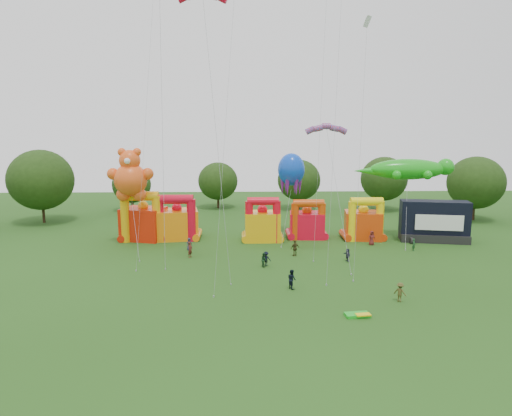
{
  "coord_description": "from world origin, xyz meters",
  "views": [
    {
      "loc": [
        -3.31,
        -33.47,
        14.93
      ],
      "look_at": [
        -1.7,
        18.0,
        6.26
      ],
      "focal_mm": 32.0,
      "sensor_mm": 36.0,
      "label": 1
    }
  ],
  "objects_px": {
    "stage_trailer": "(434,222)",
    "teddy_bear_kite": "(133,205)",
    "spectator_0": "(189,244)",
    "spectator_4": "(295,248)",
    "gecko_kite": "(407,193)",
    "bouncy_castle_2": "(262,224)",
    "octopus_kite": "(288,199)",
    "bouncy_castle_0": "(143,221)"
  },
  "relations": [
    {
      "from": "bouncy_castle_2",
      "to": "octopus_kite",
      "type": "xyz_separation_m",
      "value": [
        3.76,
        2.23,
        3.11
      ]
    },
    {
      "from": "spectator_0",
      "to": "gecko_kite",
      "type": "bearing_deg",
      "value": -14.95
    },
    {
      "from": "stage_trailer",
      "to": "spectator_0",
      "type": "distance_m",
      "value": 33.38
    },
    {
      "from": "teddy_bear_kite",
      "to": "gecko_kite",
      "type": "xyz_separation_m",
      "value": [
        36.45,
        3.34,
        0.98
      ]
    },
    {
      "from": "bouncy_castle_2",
      "to": "stage_trailer",
      "type": "height_order",
      "value": "bouncy_castle_2"
    },
    {
      "from": "bouncy_castle_2",
      "to": "spectator_4",
      "type": "relative_size",
      "value": 3.21
    },
    {
      "from": "teddy_bear_kite",
      "to": "spectator_0",
      "type": "height_order",
      "value": "teddy_bear_kite"
    },
    {
      "from": "stage_trailer",
      "to": "spectator_4",
      "type": "height_order",
      "value": "stage_trailer"
    },
    {
      "from": "gecko_kite",
      "to": "spectator_4",
      "type": "relative_size",
      "value": 7.31
    },
    {
      "from": "gecko_kite",
      "to": "spectator_4",
      "type": "xyz_separation_m",
      "value": [
        -16.18,
        -7.63,
        -5.63
      ]
    },
    {
      "from": "bouncy_castle_0",
      "to": "octopus_kite",
      "type": "distance_m",
      "value": 20.5
    },
    {
      "from": "octopus_kite",
      "to": "spectator_0",
      "type": "height_order",
      "value": "octopus_kite"
    },
    {
      "from": "bouncy_castle_2",
      "to": "spectator_0",
      "type": "height_order",
      "value": "bouncy_castle_2"
    },
    {
      "from": "bouncy_castle_2",
      "to": "teddy_bear_kite",
      "type": "height_order",
      "value": "teddy_bear_kite"
    },
    {
      "from": "bouncy_castle_0",
      "to": "spectator_0",
      "type": "bearing_deg",
      "value": -40.45
    },
    {
      "from": "teddy_bear_kite",
      "to": "octopus_kite",
      "type": "relative_size",
      "value": 1.08
    },
    {
      "from": "spectator_0",
      "to": "spectator_4",
      "type": "xyz_separation_m",
      "value": [
        13.14,
        -3.13,
        0.18
      ]
    },
    {
      "from": "spectator_0",
      "to": "spectator_4",
      "type": "relative_size",
      "value": 0.81
    },
    {
      "from": "octopus_kite",
      "to": "spectator_4",
      "type": "relative_size",
      "value": 6.12
    },
    {
      "from": "bouncy_castle_2",
      "to": "stage_trailer",
      "type": "bearing_deg",
      "value": -2.0
    },
    {
      "from": "octopus_kite",
      "to": "spectator_0",
      "type": "bearing_deg",
      "value": -152.14
    },
    {
      "from": "stage_trailer",
      "to": "gecko_kite",
      "type": "xyz_separation_m",
      "value": [
        -3.77,
        0.53,
        3.89
      ]
    },
    {
      "from": "gecko_kite",
      "to": "stage_trailer",
      "type": "bearing_deg",
      "value": -7.94
    },
    {
      "from": "gecko_kite",
      "to": "spectator_0",
      "type": "xyz_separation_m",
      "value": [
        -29.32,
        -4.5,
        -5.81
      ]
    },
    {
      "from": "stage_trailer",
      "to": "spectator_4",
      "type": "xyz_separation_m",
      "value": [
        -19.95,
        -7.11,
        -1.74
      ]
    },
    {
      "from": "stage_trailer",
      "to": "gecko_kite",
      "type": "relative_size",
      "value": 0.66
    },
    {
      "from": "teddy_bear_kite",
      "to": "stage_trailer",
      "type": "bearing_deg",
      "value": 4.0
    },
    {
      "from": "teddy_bear_kite",
      "to": "spectator_0",
      "type": "xyz_separation_m",
      "value": [
        7.13,
        -1.16,
        -4.83
      ]
    },
    {
      "from": "stage_trailer",
      "to": "spectator_4",
      "type": "bearing_deg",
      "value": -160.39
    },
    {
      "from": "bouncy_castle_2",
      "to": "gecko_kite",
      "type": "height_order",
      "value": "gecko_kite"
    },
    {
      "from": "spectator_0",
      "to": "spectator_4",
      "type": "bearing_deg",
      "value": -37.09
    },
    {
      "from": "gecko_kite",
      "to": "octopus_kite",
      "type": "height_order",
      "value": "octopus_kite"
    },
    {
      "from": "stage_trailer",
      "to": "gecko_kite",
      "type": "distance_m",
      "value": 5.44
    },
    {
      "from": "bouncy_castle_2",
      "to": "spectator_0",
      "type": "bearing_deg",
      "value": -153.3
    },
    {
      "from": "bouncy_castle_2",
      "to": "spectator_4",
      "type": "xyz_separation_m",
      "value": [
        3.59,
        -7.93,
        -1.41
      ]
    },
    {
      "from": "teddy_bear_kite",
      "to": "octopus_kite",
      "type": "distance_m",
      "value": 21.26
    },
    {
      "from": "spectator_4",
      "to": "octopus_kite",
      "type": "bearing_deg",
      "value": -117.43
    },
    {
      "from": "bouncy_castle_2",
      "to": "stage_trailer",
      "type": "xyz_separation_m",
      "value": [
        23.55,
        -0.82,
        0.33
      ]
    },
    {
      "from": "bouncy_castle_0",
      "to": "spectator_4",
      "type": "xyz_separation_m",
      "value": [
        20.11,
        -9.08,
        -1.67
      ]
    },
    {
      "from": "stage_trailer",
      "to": "octopus_kite",
      "type": "xyz_separation_m",
      "value": [
        -19.79,
        3.05,
        2.77
      ]
    },
    {
      "from": "stage_trailer",
      "to": "octopus_kite",
      "type": "relative_size",
      "value": 0.79
    },
    {
      "from": "stage_trailer",
      "to": "teddy_bear_kite",
      "type": "xyz_separation_m",
      "value": [
        -40.22,
        -2.81,
        2.9
      ]
    }
  ]
}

